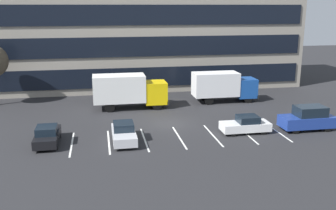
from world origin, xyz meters
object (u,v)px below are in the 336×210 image
box_truck_yellow (129,90)px  sedan_black (47,135)px  sedan_silver (124,133)px  box_truck_blue (223,85)px  sedan_white (246,125)px  suv_navy (308,118)px

box_truck_yellow → sedan_black: size_ratio=1.86×
sedan_silver → box_truck_yellow: bearing=83.0°
box_truck_yellow → sedan_silver: 9.90m
box_truck_yellow → sedan_black: 11.63m
box_truck_blue → sedan_black: box_truck_blue is taller
box_truck_yellow → sedan_black: bearing=-127.0°
sedan_black → sedan_white: bearing=-0.6°
sedan_black → sedan_white: sedan_black is taller
sedan_white → box_truck_blue: bearing=81.9°
sedan_silver → sedan_white: 10.10m
sedan_black → suv_navy: size_ratio=0.90×
box_truck_yellow → box_truck_blue: bearing=5.4°
box_truck_yellow → sedan_silver: size_ratio=1.80×
box_truck_yellow → sedan_silver: bearing=-97.0°
sedan_black → box_truck_blue: bearing=30.5°
box_truck_yellow → sedan_white: (8.89, -9.41, -1.29)m
box_truck_blue → suv_navy: bearing=-69.3°
box_truck_yellow → suv_navy: (14.36, -9.58, -0.98)m
box_truck_yellow → sedan_white: size_ratio=1.87×
sedan_silver → sedan_black: (-5.76, 0.51, -0.02)m
sedan_silver → suv_navy: bearing=0.6°
sedan_silver → sedan_white: bearing=1.9°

